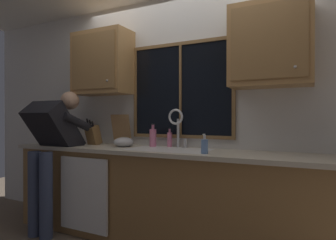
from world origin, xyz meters
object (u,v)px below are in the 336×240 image
at_px(mixing_bowl, 124,142).
at_px(cutting_board, 121,130).
at_px(person_standing, 53,144).
at_px(bottle_green_glass, 170,139).
at_px(soap_dispenser, 205,146).
at_px(bottle_tall_clear, 153,137).
at_px(knife_block, 93,135).

bearing_deg(mixing_bowl, cutting_board, 131.76).
height_order(person_standing, bottle_green_glass, person_standing).
height_order(person_standing, soap_dispenser, person_standing).
xyz_separation_m(person_standing, bottle_green_glass, (1.15, 0.52, 0.05)).
distance_m(cutting_board, bottle_tall_clear, 0.45).
relative_size(person_standing, bottle_green_glass, 7.54).
relative_size(person_standing, soap_dispenser, 8.88).
distance_m(mixing_bowl, soap_dispenser, 1.00).
height_order(knife_block, bottle_green_glass, knife_block).
xyz_separation_m(person_standing, mixing_bowl, (0.69, 0.34, 0.02)).
bearing_deg(cutting_board, mixing_bowl, -48.24).
bearing_deg(bottle_tall_clear, soap_dispenser, -25.10).
bearing_deg(mixing_bowl, person_standing, -153.94).
bearing_deg(cutting_board, soap_dispenser, -18.07).
distance_m(cutting_board, soap_dispenser, 1.21).
relative_size(cutting_board, bottle_green_glass, 1.74).
bearing_deg(person_standing, bottle_green_glass, 24.45).
relative_size(mixing_bowl, soap_dispenser, 1.24).
xyz_separation_m(knife_block, bottle_tall_clear, (0.74, 0.10, -0.01)).
distance_m(person_standing, bottle_tall_clear, 1.09).
relative_size(cutting_board, mixing_bowl, 1.65).
bearing_deg(knife_block, bottle_green_glass, 9.42).
bearing_deg(soap_dispenser, mixing_bowl, 168.75).
bearing_deg(soap_dispenser, knife_block, 170.85).
bearing_deg(bottle_green_glass, person_standing, -155.55).
height_order(knife_block, soap_dispenser, knife_block).
bearing_deg(bottle_green_glass, cutting_board, -179.17).
bearing_deg(cutting_board, bottle_tall_clear, -5.97).
bearing_deg(person_standing, cutting_board, 44.06).
height_order(cutting_board, soap_dispenser, cutting_board).
height_order(person_standing, cutting_board, person_standing).
xyz_separation_m(cutting_board, soap_dispenser, (1.14, -0.37, -0.11)).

